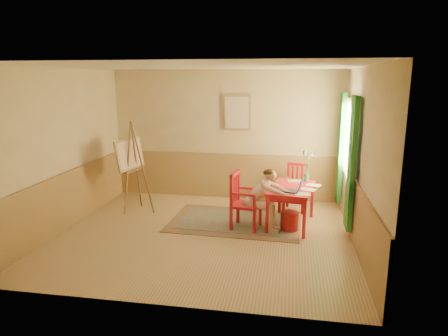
% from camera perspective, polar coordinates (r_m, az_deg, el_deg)
% --- Properties ---
extents(room, '(5.04, 4.54, 2.84)m').
position_cam_1_polar(room, '(6.59, -2.95, 2.02)').
color(room, tan).
rests_on(room, ground).
extents(wainscot, '(5.00, 4.50, 1.00)m').
position_cam_1_polar(wainscot, '(7.56, -1.56, -3.60)').
color(wainscot, '#A37F4D').
rests_on(wainscot, room).
extents(window, '(0.12, 2.01, 2.20)m').
position_cam_1_polar(window, '(7.59, 17.09, 2.47)').
color(window, white).
rests_on(window, room).
extents(wall_portrait, '(0.60, 0.05, 0.76)m').
position_cam_1_polar(wall_portrait, '(8.63, 1.86, 7.89)').
color(wall_portrait, '#A08255').
rests_on(wall_portrait, room).
extents(rug, '(2.46, 1.69, 0.02)m').
position_cam_1_polar(rug, '(7.53, 1.62, -7.58)').
color(rug, '#8C7251').
rests_on(rug, room).
extents(table, '(0.90, 1.30, 0.72)m').
position_cam_1_polar(table, '(7.27, 9.60, -3.35)').
color(table, red).
rests_on(table, room).
extents(chair_left, '(0.54, 0.52, 1.02)m').
position_cam_1_polar(chair_left, '(7.06, 2.78, -4.69)').
color(chair_left, red).
rests_on(chair_left, room).
extents(chair_back, '(0.48, 0.50, 0.95)m').
position_cam_1_polar(chair_back, '(8.20, 10.17, -2.70)').
color(chair_back, red).
rests_on(chair_back, room).
extents(figure, '(0.86, 0.43, 1.12)m').
position_cam_1_polar(figure, '(6.95, 5.44, -4.07)').
color(figure, beige).
rests_on(figure, room).
extents(laptop, '(0.43, 0.32, 0.24)m').
position_cam_1_polar(laptop, '(6.94, 9.79, -2.97)').
color(laptop, '#1E2338').
rests_on(laptop, table).
extents(papers, '(0.63, 1.08, 0.00)m').
position_cam_1_polar(papers, '(7.27, 11.41, -2.69)').
color(papers, white).
rests_on(papers, table).
extents(vase, '(0.20, 0.29, 0.59)m').
position_cam_1_polar(vase, '(7.64, 11.72, 0.09)').
color(vase, '#3F724C').
rests_on(vase, table).
extents(wastebasket, '(0.38, 0.38, 0.33)m').
position_cam_1_polar(wastebasket, '(7.17, 9.33, -7.47)').
color(wastebasket, red).
rests_on(wastebasket, room).
extents(easel, '(0.68, 0.82, 1.83)m').
position_cam_1_polar(easel, '(8.10, -13.07, 1.41)').
color(easel, olive).
rests_on(easel, room).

